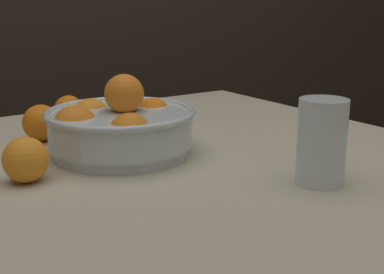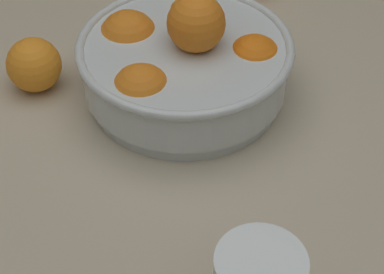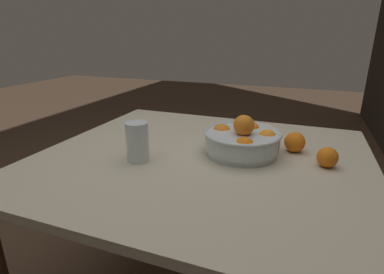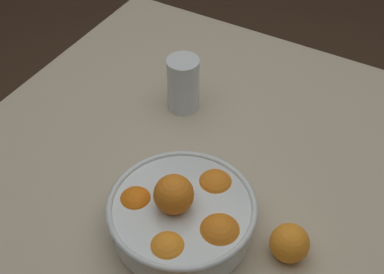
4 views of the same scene
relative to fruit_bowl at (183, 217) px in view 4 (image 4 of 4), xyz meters
The scene contains 4 objects.
dining_table 0.19m from the fruit_bowl, 62.33° to the right, with size 1.07×1.20×0.72m.
fruit_bowl is the anchor object (origin of this frame).
juice_glass 0.39m from the fruit_bowl, 59.84° to the right, with size 0.08×0.08×0.14m.
orange_loose_front 0.21m from the fruit_bowl, 164.13° to the right, with size 0.08×0.08×0.08m, color orange.
Camera 4 is at (-0.40, 0.67, 1.60)m, focal length 50.00 mm.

